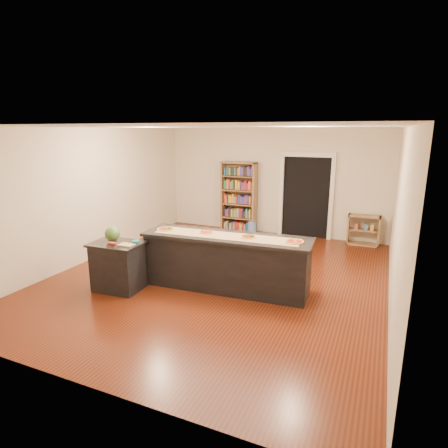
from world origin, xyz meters
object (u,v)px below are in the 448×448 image
at_px(side_counter, 118,266).
at_px(waste_bin, 252,228).
at_px(bookshelf, 239,197).
at_px(watermelon, 112,234).
at_px(kitchen_island, 226,262).
at_px(low_shelf, 363,230).

xyz_separation_m(side_counter, waste_bin, (0.96, 4.39, -0.26)).
bearing_deg(bookshelf, waste_bin, -17.03).
height_order(side_counter, watermelon, watermelon).
distance_m(bookshelf, watermelon, 4.50).
bearing_deg(kitchen_island, waste_bin, 98.37).
distance_m(kitchen_island, waste_bin, 3.68).
height_order(kitchen_island, low_shelf, kitchen_island).
xyz_separation_m(waste_bin, watermelon, (-1.09, -4.32, 0.82)).
bearing_deg(side_counter, waste_bin, 74.42).
height_order(bookshelf, waste_bin, bookshelf).
height_order(kitchen_island, bookshelf, bookshelf).
distance_m(kitchen_island, side_counter, 1.90).
height_order(low_shelf, watermelon, watermelon).
distance_m(side_counter, watermelon, 0.57).
height_order(kitchen_island, waste_bin, kitchen_island).
distance_m(bookshelf, waste_bin, 0.92).
distance_m(low_shelf, watermelon, 5.97).
bearing_deg(low_shelf, watermelon, -131.19).
bearing_deg(waste_bin, low_shelf, 3.01).
height_order(side_counter, low_shelf, side_counter).
xyz_separation_m(kitchen_island, low_shelf, (2.06, 3.73, -0.12)).
xyz_separation_m(kitchen_island, watermelon, (-1.85, -0.73, 0.50)).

